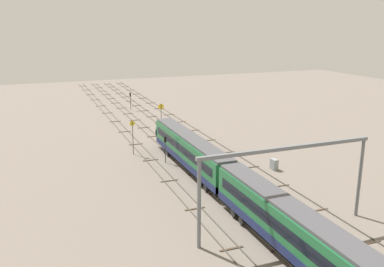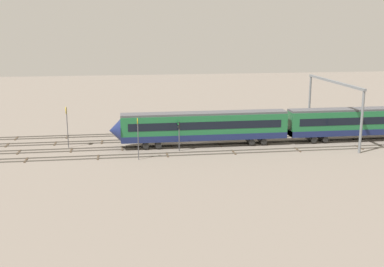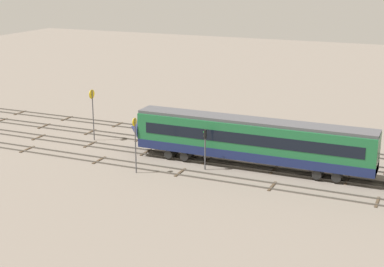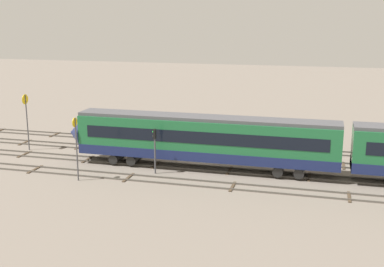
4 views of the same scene
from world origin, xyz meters
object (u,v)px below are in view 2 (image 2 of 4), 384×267
speed_sign_mid_trackside (67,121)px  relay_cabinet (220,124)px  signal_light_trackside_approach (179,132)px  speed_sign_near_foreground (138,134)px  overhead_gantry (333,95)px

speed_sign_mid_trackside → relay_cabinet: size_ratio=3.84×
speed_sign_mid_trackside → signal_light_trackside_approach: speed_sign_mid_trackside is taller
speed_sign_near_foreground → speed_sign_mid_trackside: size_ratio=0.93×
overhead_gantry → speed_sign_mid_trackside: overhead_gantry is taller
signal_light_trackside_approach → relay_cabinet: size_ratio=2.65×
relay_cabinet → overhead_gantry: bearing=150.9°
speed_sign_near_foreground → speed_sign_mid_trackside: bearing=-38.4°
speed_sign_near_foreground → relay_cabinet: size_ratio=3.56×
speed_sign_near_foreground → speed_sign_mid_trackside: speed_sign_mid_trackside is taller
overhead_gantry → relay_cabinet: overhead_gantry is taller
overhead_gantry → speed_sign_mid_trackside: (39.98, 0.53, -2.79)m
speed_sign_mid_trackside → signal_light_trackside_approach: bearing=164.9°
speed_sign_near_foreground → signal_light_trackside_approach: size_ratio=1.34×
signal_light_trackside_approach → overhead_gantry: bearing=-169.0°
speed_sign_mid_trackside → speed_sign_near_foreground: bearing=141.6°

